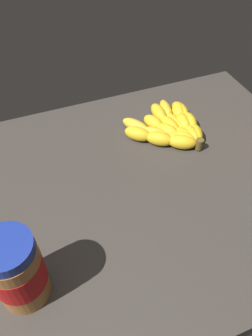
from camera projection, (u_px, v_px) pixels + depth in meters
The scene contains 3 objects.
ground_plane at pixel (134, 193), 79.45cm from camera, with size 97.91×72.71×4.56cm, color #38332D.
banana_bunch at pixel (172, 128), 89.94cm from camera, with size 21.71×22.62×3.77cm.
peanut_butter_jar at pixel (17, 271), 55.05cm from camera, with size 9.16×9.16×16.11cm.
Camera 1 is at (20.04, 45.87, 59.74)cm, focal length 35.37 mm.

